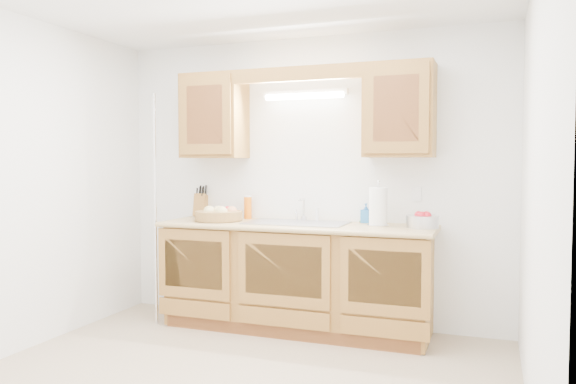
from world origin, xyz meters
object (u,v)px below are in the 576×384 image
at_px(fruit_basket, 219,214).
at_px(apple_bowl, 423,221).
at_px(knife_block, 201,205).
at_px(paper_towel, 378,207).

distance_m(fruit_basket, apple_bowl, 1.73).
relative_size(fruit_basket, knife_block, 1.37).
distance_m(fruit_basket, paper_towel, 1.39).
relative_size(paper_towel, apple_bowl, 1.26).
bearing_deg(paper_towel, knife_block, 173.57).
distance_m(fruit_basket, knife_block, 0.43).
bearing_deg(apple_bowl, knife_block, 174.55).
height_order(fruit_basket, paper_towel, paper_towel).
bearing_deg(apple_bowl, fruit_basket, -177.51).
xyz_separation_m(fruit_basket, paper_towel, (1.38, 0.08, 0.10)).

